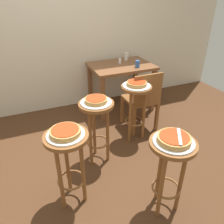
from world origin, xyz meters
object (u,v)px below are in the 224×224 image
(serving_plate_foreground, at_px, (174,142))
(pizza_server_knife, at_px, (179,136))
(serving_plate_leftside, at_px, (96,102))
(pizza_leftside, at_px, (96,100))
(condiment_shaker, at_px, (120,61))
(pizza_rear, at_px, (137,83))
(cup_far_edge, at_px, (126,56))
(stool_foreground, at_px, (170,162))
(serving_plate_rear, at_px, (137,86))
(pizza_foreground, at_px, (174,139))
(pizza_middle, at_px, (65,132))
(serving_plate_middle, at_px, (66,135))
(stool_leftside, at_px, (97,120))
(stool_middle, at_px, (68,155))
(dining_table, at_px, (121,72))
(wooden_chair, at_px, (143,99))
(cup_near_edge, at_px, (137,64))
(stool_rear, at_px, (136,101))

(serving_plate_foreground, relative_size, pizza_server_knife, 1.46)
(serving_plate_foreground, height_order, serving_plate_leftside, same)
(pizza_leftside, relative_size, condiment_shaker, 2.68)
(pizza_rear, height_order, cup_far_edge, cup_far_edge)
(stool_foreground, relative_size, serving_plate_rear, 2.19)
(pizza_foreground, relative_size, pizza_middle, 1.04)
(serving_plate_rear, bearing_deg, pizza_leftside, -158.60)
(serving_plate_middle, xyz_separation_m, pizza_middle, (0.00, 0.00, 0.03))
(stool_leftside, distance_m, pizza_leftside, 0.24)
(cup_far_edge, relative_size, pizza_server_knife, 0.54)
(pizza_foreground, distance_m, stool_leftside, 0.95)
(stool_middle, height_order, pizza_middle, pizza_middle)
(stool_foreground, relative_size, dining_table, 0.78)
(dining_table, bearing_deg, wooden_chair, -90.63)
(pizza_middle, distance_m, dining_table, 1.97)
(pizza_middle, xyz_separation_m, pizza_leftside, (0.41, 0.45, -0.00))
(stool_leftside, height_order, condiment_shaker, condiment_shaker)
(pizza_foreground, xyz_separation_m, pizza_middle, (-0.74, 0.41, 0.00))
(stool_leftside, distance_m, cup_far_edge, 1.65)
(pizza_middle, bearing_deg, pizza_rear, 33.95)
(serving_plate_foreground, xyz_separation_m, cup_near_edge, (0.64, 1.76, 0.03))
(serving_plate_middle, relative_size, serving_plate_rear, 0.91)
(pizza_server_knife, bearing_deg, wooden_chair, 14.03)
(stool_middle, relative_size, cup_far_edge, 6.32)
(condiment_shaker, bearing_deg, cup_far_edge, 39.84)
(stool_leftside, xyz_separation_m, wooden_chair, (0.79, 0.39, -0.08))
(pizza_middle, distance_m, stool_leftside, 0.65)
(pizza_rear, relative_size, cup_far_edge, 2.05)
(serving_plate_rear, bearing_deg, cup_near_edge, 60.84)
(dining_table, bearing_deg, pizza_leftside, -125.81)
(pizza_middle, bearing_deg, serving_plate_rear, 33.95)
(condiment_shaker, bearing_deg, stool_rear, -102.26)
(serving_plate_foreground, xyz_separation_m, stool_leftside, (-0.33, 0.86, -0.21))
(pizza_middle, xyz_separation_m, stool_rear, (1.01, 0.68, -0.24))
(stool_leftside, distance_m, stool_rear, 0.64)
(pizza_middle, bearing_deg, dining_table, 52.01)
(serving_plate_foreground, bearing_deg, dining_table, 76.58)
(stool_rear, bearing_deg, stool_foreground, -103.78)
(pizza_middle, xyz_separation_m, dining_table, (1.21, 1.55, -0.17))
(stool_rear, xyz_separation_m, cup_near_edge, (0.37, 0.67, 0.24))
(stool_leftside, bearing_deg, stool_rear, 21.40)
(stool_foreground, xyz_separation_m, serving_plate_middle, (-0.74, 0.41, 0.21))
(serving_plate_middle, relative_size, wooden_chair, 0.36)
(stool_foreground, height_order, pizza_server_knife, pizza_server_knife)
(stool_leftside, bearing_deg, stool_foreground, -69.14)
(cup_near_edge, height_order, cup_far_edge, cup_far_edge)
(stool_leftside, distance_m, serving_plate_leftside, 0.21)
(dining_table, distance_m, cup_far_edge, 0.33)
(serving_plate_middle, relative_size, pizza_leftside, 1.33)
(serving_plate_middle, distance_m, dining_table, 1.97)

